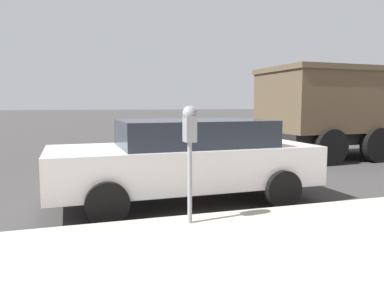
% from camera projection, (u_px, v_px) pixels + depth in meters
% --- Properties ---
extents(ground_plane, '(220.00, 220.00, 0.00)m').
position_uv_depth(ground_plane, '(180.00, 190.00, 7.60)').
color(ground_plane, '#3D3A3A').
extents(parking_meter, '(0.21, 0.19, 1.55)m').
position_uv_depth(parking_meter, '(190.00, 134.00, 4.86)').
color(parking_meter, gray).
rests_on(parking_meter, sidewalk).
extents(car_white, '(2.13, 4.69, 1.46)m').
position_uv_depth(car_white, '(186.00, 158.00, 6.65)').
color(car_white, silver).
rests_on(car_white, ground_plane).
extents(dump_truck, '(3.18, 6.94, 2.87)m').
position_uv_depth(dump_truck, '(360.00, 107.00, 12.48)').
color(dump_truck, black).
rests_on(dump_truck, ground_plane).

